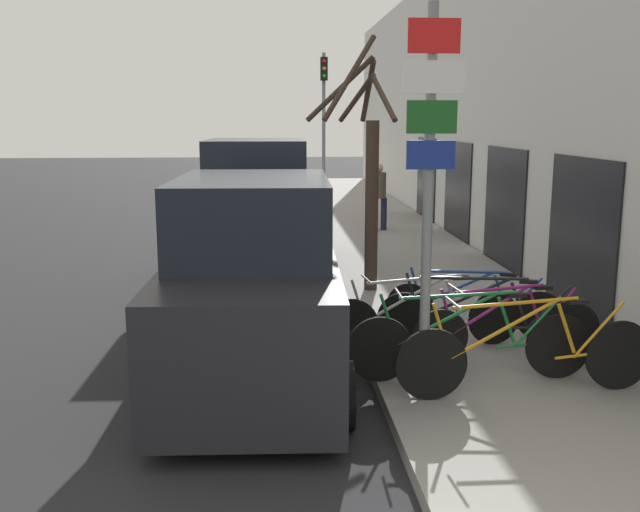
% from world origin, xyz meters
% --- Properties ---
extents(ground_plane, '(80.00, 80.00, 0.00)m').
position_xyz_m(ground_plane, '(0.00, 11.20, 0.00)').
color(ground_plane, black).
extents(sidewalk_curb, '(3.20, 32.00, 0.15)m').
position_xyz_m(sidewalk_curb, '(2.60, 14.00, 0.07)').
color(sidewalk_curb, gray).
rests_on(sidewalk_curb, ground).
extents(building_facade, '(0.23, 32.00, 6.50)m').
position_xyz_m(building_facade, '(4.35, 13.94, 3.22)').
color(building_facade, silver).
rests_on(building_facade, ground).
extents(signpost, '(0.57, 0.12, 3.69)m').
position_xyz_m(signpost, '(1.38, 4.14, 2.25)').
color(signpost, gray).
rests_on(signpost, sidewalk_curb).
extents(bicycle_0, '(2.65, 0.44, 0.98)m').
position_xyz_m(bicycle_0, '(2.41, 4.18, 0.57)').
color(bicycle_0, black).
rests_on(bicycle_0, sidewalk_curb).
extents(bicycle_1, '(2.56, 0.44, 0.95)m').
position_xyz_m(bicycle_1, '(1.96, 4.62, 0.56)').
color(bicycle_1, black).
rests_on(bicycle_1, sidewalk_curb).
extents(bicycle_2, '(2.20, 0.44, 0.88)m').
position_xyz_m(bicycle_2, '(2.54, 5.14, 0.53)').
color(bicycle_2, black).
rests_on(bicycle_2, sidewalk_curb).
extents(bicycle_3, '(2.38, 0.86, 0.94)m').
position_xyz_m(bicycle_3, '(2.36, 5.39, 0.55)').
color(bicycle_3, black).
rests_on(bicycle_3, sidewalk_curb).
extents(bicycle_4, '(2.38, 0.45, 0.88)m').
position_xyz_m(bicycle_4, '(1.72, 5.67, 0.53)').
color(bicycle_4, black).
rests_on(bicycle_4, sidewalk_curb).
extents(bicycle_5, '(2.08, 0.85, 0.84)m').
position_xyz_m(bicycle_5, '(2.46, 6.17, 0.52)').
color(bicycle_5, black).
rests_on(bicycle_5, sidewalk_curb).
extents(parked_car_0, '(2.08, 4.62, 2.23)m').
position_xyz_m(parked_car_0, '(-0.25, 5.27, 1.02)').
color(parked_car_0, black).
rests_on(parked_car_0, ground).
extents(parked_car_1, '(2.19, 4.33, 2.47)m').
position_xyz_m(parked_car_1, '(-0.28, 10.33, 1.12)').
color(parked_car_1, navy).
rests_on(parked_car_1, ground).
extents(pedestrian_near, '(0.42, 0.36, 1.61)m').
position_xyz_m(pedestrian_near, '(2.58, 14.77, 1.08)').
color(pedestrian_near, '#1E2338').
rests_on(pedestrian_near, sidewalk_curb).
extents(street_tree, '(1.28, 1.79, 3.91)m').
position_xyz_m(street_tree, '(1.46, 8.70, 1.97)').
color(street_tree, '#3D2D23').
rests_on(street_tree, sidewalk_curb).
extents(traffic_light, '(0.20, 0.30, 4.50)m').
position_xyz_m(traffic_light, '(1.53, 18.36, 3.03)').
color(traffic_light, gray).
rests_on(traffic_light, sidewalk_curb).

